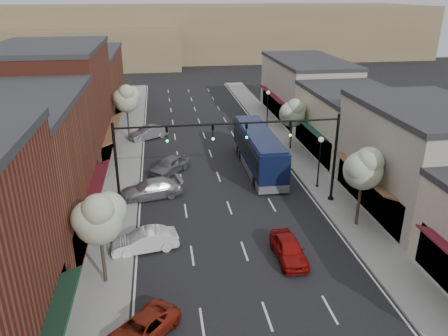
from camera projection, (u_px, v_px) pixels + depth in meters
name	position (u px, v px, depth m)	size (l,w,h in m)	color
ground	(251.00, 270.00, 25.64)	(160.00, 160.00, 0.00)	black
sidewalk_left	(124.00, 163.00, 41.41)	(2.80, 73.00, 0.15)	gray
sidewalk_right	(295.00, 154.00, 43.71)	(2.80, 73.00, 0.15)	gray
curb_left	(139.00, 162.00, 41.60)	(0.25, 73.00, 0.17)	gray
curb_right	(282.00, 154.00, 43.52)	(0.25, 73.00, 0.17)	gray
bldg_left_midnear	(12.00, 172.00, 27.43)	(10.14, 14.10, 9.40)	brown
bldg_left_midfar	(56.00, 106.00, 39.97)	(10.14, 14.10, 10.90)	maroon
bldg_left_far	(83.00, 85.00, 55.10)	(10.14, 18.10, 8.40)	brown
bldg_right_midnear	(421.00, 159.00, 31.55)	(9.14, 12.10, 7.90)	#ACA194
bldg_right_midfar	(351.00, 123.00, 42.82)	(9.14, 12.10, 6.40)	beige
bldg_right_far	(306.00, 89.00, 55.46)	(9.14, 16.10, 7.40)	#ACA194
hill_far	(176.00, 32.00, 105.83)	(120.00, 30.00, 12.00)	#7A6647
hill_near	(60.00, 48.00, 92.16)	(50.00, 20.00, 8.00)	#7A6647
signal_mast_right	(305.00, 146.00, 32.00)	(8.22, 0.46, 7.00)	black
signal_mast_left	(150.00, 154.00, 30.45)	(8.22, 0.46, 7.00)	black
tree_right_near	(364.00, 167.00, 28.72)	(2.85, 2.65, 5.95)	#47382B
tree_right_far	(293.00, 112.00, 43.55)	(2.85, 2.65, 5.43)	#47382B
tree_left_near	(99.00, 217.00, 22.86)	(2.85, 2.65, 5.69)	#47382B
tree_left_far	(126.00, 98.00, 46.54)	(2.85, 2.65, 6.13)	#47382B
lamp_post_near	(320.00, 154.00, 35.20)	(0.44, 0.44, 4.44)	black
lamp_post_far	(268.00, 103.00, 51.23)	(0.44, 0.44, 4.44)	black
coach_bus	(259.00, 150.00, 39.49)	(2.61, 11.66, 3.57)	#0E1638
red_hatchback	(289.00, 249.00, 26.45)	(1.64, 4.08, 1.39)	maroon
parked_car_a	(141.00, 329.00, 20.35)	(1.85, 4.02, 1.12)	maroon
parked_car_b	(144.00, 241.00, 27.34)	(1.46, 4.18, 1.38)	white
parked_car_c	(151.00, 189.00, 34.37)	(2.02, 4.98, 1.44)	#99999E
parked_car_d	(170.00, 165.00, 39.03)	(1.77, 4.39, 1.50)	slate
parked_car_e	(148.00, 133.00, 48.03)	(1.51, 4.34, 1.43)	gray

